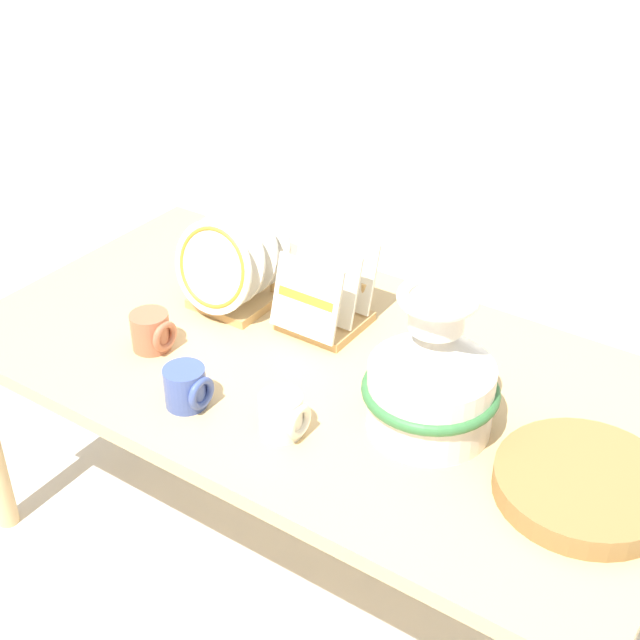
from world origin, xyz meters
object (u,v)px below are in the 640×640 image
Objects in this scene: mug_cobalt_glaze at (187,387)px; wicker_charger_stack at (584,485)px; ceramic_vase at (432,375)px; dish_rack_round_plates at (231,269)px; dish_rack_square_plates at (325,303)px; mug_cream_glaze at (283,415)px; mug_terracotta_glaze at (152,332)px.

wicker_charger_stack is at bearing 14.87° from mug_cobalt_glaze.
ceramic_vase is 0.62m from dish_rack_round_plates.
ceramic_vase is at bearing 25.96° from mug_cobalt_glaze.
wicker_charger_stack is at bearing -16.45° from dish_rack_square_plates.
wicker_charger_stack is 0.57m from mug_cream_glaze.
wicker_charger_stack is 3.44× the size of mug_terracotta_glaze.
ceramic_vase reaches higher than mug_terracotta_glaze.
mug_cream_glaze is at bearing -141.85° from ceramic_vase.
mug_cream_glaze is 1.00× the size of mug_terracotta_glaze.
mug_cream_glaze and mug_terracotta_glaze have the same top height.
mug_cream_glaze is at bearing -39.64° from dish_rack_round_plates.
dish_rack_round_plates reaches higher than dish_rack_square_plates.
mug_cobalt_glaze is (-0.21, -0.04, 0.00)m from mug_cream_glaze.
ceramic_vase is 0.30m from mug_cream_glaze.
mug_cream_glaze is (-0.54, -0.16, 0.02)m from wicker_charger_stack.
dish_rack_square_plates is at bearing 48.20° from mug_terracotta_glaze.
ceramic_vase is 0.43m from dish_rack_square_plates.
dish_rack_square_plates is 0.40m from mug_cream_glaze.
mug_cobalt_glaze is (-0.06, -0.41, -0.02)m from dish_rack_square_plates.
dish_rack_square_plates is at bearing 112.10° from mug_cream_glaze.
dish_rack_square_plates reaches higher than mug_cream_glaze.
mug_cream_glaze is at bearing 9.80° from mug_cobalt_glaze.
ceramic_vase reaches higher than wicker_charger_stack.
mug_cream_glaze and mug_cobalt_glaze have the same top height.
dish_rack_round_plates is 0.40m from mug_cobalt_glaze.
ceramic_vase is 3.29× the size of mug_cream_glaze.
dish_rack_round_plates is 1.19× the size of dish_rack_square_plates.
wicker_charger_stack is at bearing -9.31° from dish_rack_round_plates.
dish_rack_round_plates is 0.74× the size of wicker_charger_stack.
dish_rack_round_plates is (-0.61, 0.14, -0.03)m from ceramic_vase.
dish_rack_round_plates is 2.55× the size of mug_cobalt_glaze.
dish_rack_round_plates is at bearing 166.96° from ceramic_vase.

